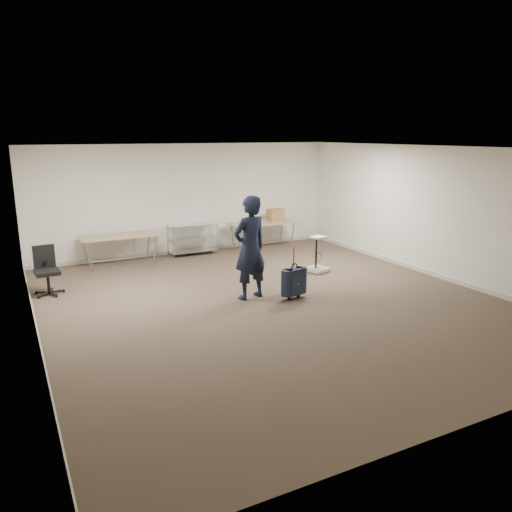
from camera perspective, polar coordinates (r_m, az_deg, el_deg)
ground at (r=9.31m, az=1.76°, el=-5.28°), size 9.00×9.00×0.00m
room_shell at (r=10.47m, az=-1.88°, el=-2.80°), size 8.00×9.00×9.00m
folding_table_left at (r=12.12m, az=-15.34°, el=2.08°), size 1.80×0.75×0.73m
folding_table_right at (r=13.38m, az=0.78°, el=3.66°), size 1.80×0.75×0.73m
wire_shelf at (r=12.90m, az=-7.24°, el=2.09°), size 1.22×0.47×0.80m
person at (r=9.27m, az=-0.69°, el=0.94°), size 0.79×0.61×1.96m
suitcase at (r=9.41m, az=4.36°, el=-2.94°), size 0.39×0.26×0.99m
office_chair at (r=10.48m, az=-22.71°, el=-2.53°), size 0.57×0.57×0.95m
equipment_cart at (r=11.33m, az=7.04°, el=-0.74°), size 0.55×0.55×0.81m
cardboard_box at (r=13.62m, az=2.25°, el=4.72°), size 0.42×0.32×0.32m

